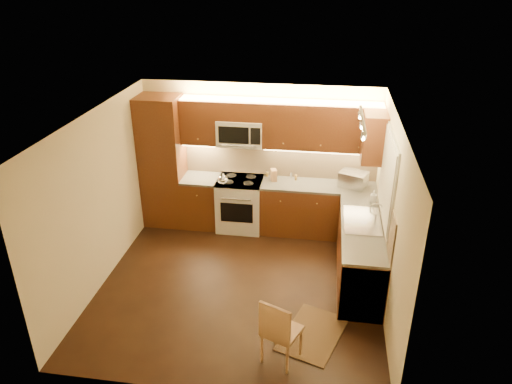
% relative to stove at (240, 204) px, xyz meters
% --- Properties ---
extents(floor, '(4.00, 4.00, 0.01)m').
position_rel_stove_xyz_m(floor, '(0.30, -1.68, -0.46)').
color(floor, black).
rests_on(floor, ground).
extents(ceiling, '(4.00, 4.00, 0.01)m').
position_rel_stove_xyz_m(ceiling, '(0.30, -1.68, 2.04)').
color(ceiling, beige).
rests_on(ceiling, ground).
extents(wall_back, '(4.00, 0.01, 2.50)m').
position_rel_stove_xyz_m(wall_back, '(0.30, 0.32, 0.79)').
color(wall_back, beige).
rests_on(wall_back, ground).
extents(wall_front, '(4.00, 0.01, 2.50)m').
position_rel_stove_xyz_m(wall_front, '(0.30, -3.67, 0.79)').
color(wall_front, beige).
rests_on(wall_front, ground).
extents(wall_left, '(0.01, 4.00, 2.50)m').
position_rel_stove_xyz_m(wall_left, '(-1.70, -1.68, 0.79)').
color(wall_left, beige).
rests_on(wall_left, ground).
extents(wall_right, '(0.01, 4.00, 2.50)m').
position_rel_stove_xyz_m(wall_right, '(2.30, -1.68, 0.79)').
color(wall_right, beige).
rests_on(wall_right, ground).
extents(pantry, '(0.70, 0.60, 2.30)m').
position_rel_stove_xyz_m(pantry, '(-1.35, 0.02, 0.69)').
color(pantry, '#4A1B0F').
rests_on(pantry, floor).
extents(base_cab_back_left, '(0.62, 0.60, 0.86)m').
position_rel_stove_xyz_m(base_cab_back_left, '(-0.69, 0.02, -0.03)').
color(base_cab_back_left, '#4A1B0F').
rests_on(base_cab_back_left, floor).
extents(counter_back_left, '(0.62, 0.60, 0.04)m').
position_rel_stove_xyz_m(counter_back_left, '(-0.69, 0.02, 0.42)').
color(counter_back_left, '#353230').
rests_on(counter_back_left, base_cab_back_left).
extents(base_cab_back_right, '(1.92, 0.60, 0.86)m').
position_rel_stove_xyz_m(base_cab_back_right, '(1.34, 0.02, -0.03)').
color(base_cab_back_right, '#4A1B0F').
rests_on(base_cab_back_right, floor).
extents(counter_back_right, '(1.92, 0.60, 0.04)m').
position_rel_stove_xyz_m(counter_back_right, '(1.34, 0.02, 0.42)').
color(counter_back_right, '#353230').
rests_on(counter_back_right, base_cab_back_right).
extents(base_cab_right, '(0.60, 2.00, 0.86)m').
position_rel_stove_xyz_m(base_cab_right, '(2.00, -1.28, -0.03)').
color(base_cab_right, '#4A1B0F').
rests_on(base_cab_right, floor).
extents(counter_right, '(0.60, 2.00, 0.04)m').
position_rel_stove_xyz_m(counter_right, '(2.00, -1.28, 0.42)').
color(counter_right, '#353230').
rests_on(counter_right, base_cab_right).
extents(dishwasher, '(0.58, 0.60, 0.84)m').
position_rel_stove_xyz_m(dishwasher, '(2.00, -1.98, -0.03)').
color(dishwasher, silver).
rests_on(dishwasher, floor).
extents(backsplash_back, '(3.30, 0.02, 0.60)m').
position_rel_stove_xyz_m(backsplash_back, '(0.65, 0.31, 0.74)').
color(backsplash_back, tan).
rests_on(backsplash_back, wall_back).
extents(backsplash_right, '(0.02, 2.00, 0.60)m').
position_rel_stove_xyz_m(backsplash_right, '(2.29, -1.28, 0.74)').
color(backsplash_right, tan).
rests_on(backsplash_right, wall_right).
extents(upper_cab_back_left, '(0.62, 0.35, 0.75)m').
position_rel_stove_xyz_m(upper_cab_back_left, '(-0.69, 0.15, 1.42)').
color(upper_cab_back_left, '#4A1B0F').
rests_on(upper_cab_back_left, wall_back).
extents(upper_cab_back_right, '(1.92, 0.35, 0.75)m').
position_rel_stove_xyz_m(upper_cab_back_right, '(1.34, 0.15, 1.42)').
color(upper_cab_back_right, '#4A1B0F').
rests_on(upper_cab_back_right, wall_back).
extents(upper_cab_bridge, '(0.76, 0.35, 0.31)m').
position_rel_stove_xyz_m(upper_cab_bridge, '(0.00, 0.15, 1.63)').
color(upper_cab_bridge, '#4A1B0F').
rests_on(upper_cab_bridge, wall_back).
extents(upper_cab_right_corner, '(0.35, 0.50, 0.75)m').
position_rel_stove_xyz_m(upper_cab_right_corner, '(2.12, -0.28, 1.42)').
color(upper_cab_right_corner, '#4A1B0F').
rests_on(upper_cab_right_corner, wall_right).
extents(stove, '(0.76, 0.65, 0.92)m').
position_rel_stove_xyz_m(stove, '(0.00, 0.00, 0.00)').
color(stove, silver).
rests_on(stove, floor).
extents(microwave, '(0.76, 0.38, 0.44)m').
position_rel_stove_xyz_m(microwave, '(0.00, 0.14, 1.26)').
color(microwave, silver).
rests_on(microwave, wall_back).
extents(window_frame, '(0.03, 1.44, 1.24)m').
position_rel_stove_xyz_m(window_frame, '(2.29, -1.12, 1.14)').
color(window_frame, silver).
rests_on(window_frame, wall_right).
extents(window_blinds, '(0.02, 1.36, 1.16)m').
position_rel_stove_xyz_m(window_blinds, '(2.27, -1.12, 1.14)').
color(window_blinds, silver).
rests_on(window_blinds, wall_right).
extents(sink, '(0.52, 0.86, 0.15)m').
position_rel_stove_xyz_m(sink, '(2.00, -1.12, 0.52)').
color(sink, silver).
rests_on(sink, counter_right).
extents(faucet, '(0.20, 0.04, 0.30)m').
position_rel_stove_xyz_m(faucet, '(2.18, -1.12, 0.59)').
color(faucet, silver).
rests_on(faucet, counter_right).
extents(track_light_bar, '(0.04, 1.20, 0.03)m').
position_rel_stove_xyz_m(track_light_bar, '(1.85, -1.27, 2.00)').
color(track_light_bar, silver).
rests_on(track_light_bar, ceiling).
extents(kettle, '(0.21, 0.21, 0.20)m').
position_rel_stove_xyz_m(kettle, '(-0.25, -0.20, 0.56)').
color(kettle, silver).
rests_on(kettle, stove).
extents(toaster_oven, '(0.52, 0.46, 0.26)m').
position_rel_stove_xyz_m(toaster_oven, '(1.90, 0.05, 0.57)').
color(toaster_oven, silver).
rests_on(toaster_oven, counter_back_right).
extents(knife_block, '(0.13, 0.17, 0.20)m').
position_rel_stove_xyz_m(knife_block, '(0.57, 0.09, 0.54)').
color(knife_block, '#A46C4A').
rests_on(knife_block, counter_back_right).
extents(spice_jar_a, '(0.06, 0.06, 0.10)m').
position_rel_stove_xyz_m(spice_jar_a, '(0.44, 0.26, 0.49)').
color(spice_jar_a, silver).
rests_on(spice_jar_a, counter_back_right).
extents(spice_jar_b, '(0.05, 0.05, 0.09)m').
position_rel_stove_xyz_m(spice_jar_b, '(0.44, 0.24, 0.48)').
color(spice_jar_b, olive).
rests_on(spice_jar_b, counter_back_right).
extents(spice_jar_c, '(0.05, 0.05, 0.10)m').
position_rel_stove_xyz_m(spice_jar_c, '(0.86, 0.25, 0.49)').
color(spice_jar_c, silver).
rests_on(spice_jar_c, counter_back_right).
extents(spice_jar_d, '(0.06, 0.06, 0.09)m').
position_rel_stove_xyz_m(spice_jar_d, '(0.94, 0.17, 0.49)').
color(spice_jar_d, olive).
rests_on(spice_jar_d, counter_back_right).
extents(soap_bottle, '(0.11, 0.11, 0.20)m').
position_rel_stove_xyz_m(soap_bottle, '(2.19, -0.50, 0.54)').
color(soap_bottle, silver).
rests_on(soap_bottle, counter_right).
extents(rug, '(0.94, 1.14, 0.01)m').
position_rel_stove_xyz_m(rug, '(1.40, -2.58, -0.45)').
color(rug, black).
rests_on(rug, floor).
extents(dining_chair, '(0.52, 0.52, 0.89)m').
position_rel_stove_xyz_m(dining_chair, '(1.04, -3.04, -0.02)').
color(dining_chair, '#A46C4A').
rests_on(dining_chair, floor).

